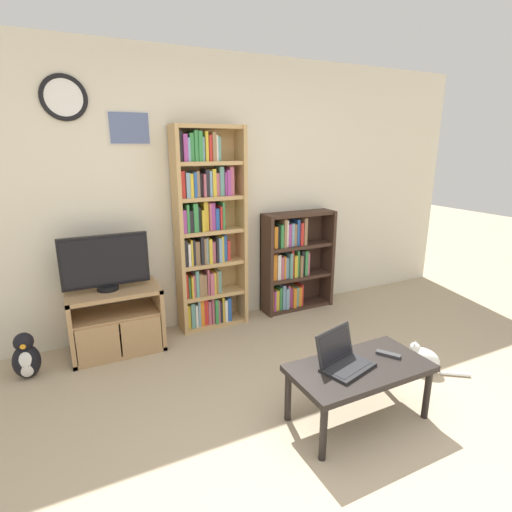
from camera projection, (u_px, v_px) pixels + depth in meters
ground_plane at (359, 482)px, 2.17m from camera, size 18.00×18.00×0.00m
wall_back at (203, 194)px, 3.88m from camera, size 6.29×0.09×2.60m
tv_stand at (116, 320)px, 3.49m from camera, size 0.77×0.45×0.57m
television at (105, 263)px, 3.35m from camera, size 0.71×0.18×0.48m
bookshelf_tall at (206, 232)px, 3.82m from camera, size 0.67×0.25×1.95m
bookshelf_short at (292, 262)px, 4.36m from camera, size 0.81×0.24×1.08m
coffee_table at (360, 372)px, 2.58m from camera, size 0.92×0.48×0.40m
laptop at (342, 358)px, 2.55m from camera, size 0.39×0.33×0.23m
remote_near_laptop at (388, 354)px, 2.69m from camera, size 0.12×0.16×0.02m
cat at (422, 359)px, 3.23m from camera, size 0.41×0.41×0.24m
penguin_figurine at (26, 358)px, 3.10m from camera, size 0.20×0.18×0.38m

